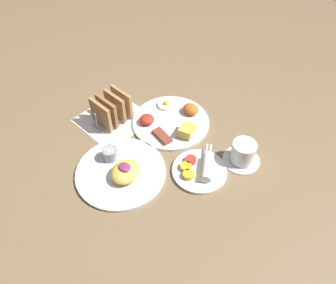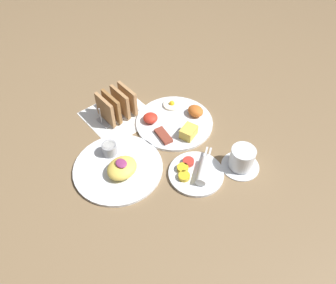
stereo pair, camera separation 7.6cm
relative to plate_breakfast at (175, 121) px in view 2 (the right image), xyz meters
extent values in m
plane|color=brown|center=(0.01, -0.15, -0.01)|extent=(3.00, 3.00, 0.00)
cube|color=white|center=(-0.17, -0.13, -0.01)|extent=(0.22, 0.22, 0.00)
cylinder|color=white|center=(0.00, 0.00, -0.01)|extent=(0.27, 0.27, 0.01)
cube|color=#E5C64C|center=(0.08, -0.01, 0.02)|extent=(0.06, 0.07, 0.04)
ellipsoid|color=#C66023|center=(0.02, 0.08, 0.02)|extent=(0.06, 0.05, 0.03)
cylinder|color=#F4EACC|center=(-0.07, 0.05, 0.00)|extent=(0.06, 0.06, 0.01)
sphere|color=yellow|center=(-0.07, 0.05, 0.01)|extent=(0.02, 0.02, 0.02)
ellipsoid|color=red|center=(-0.06, -0.07, 0.01)|extent=(0.05, 0.05, 0.03)
cube|color=brown|center=(0.03, -0.08, 0.01)|extent=(0.08, 0.05, 0.01)
cylinder|color=white|center=(0.21, -0.10, -0.01)|extent=(0.17, 0.17, 0.01)
cylinder|color=red|center=(0.17, -0.09, 0.01)|extent=(0.04, 0.04, 0.01)
cylinder|color=gold|center=(0.18, -0.13, 0.01)|extent=(0.04, 0.04, 0.01)
cylinder|color=gold|center=(0.20, -0.14, 0.01)|extent=(0.04, 0.04, 0.01)
cylinder|color=white|center=(0.23, -0.09, 0.02)|extent=(0.08, 0.10, 0.03)
cube|color=silver|center=(0.18, -0.03, 0.02)|extent=(0.03, 0.04, 0.00)
cube|color=silver|center=(0.19, -0.03, 0.02)|extent=(0.03, 0.04, 0.00)
cylinder|color=white|center=(0.04, -0.27, -0.01)|extent=(0.28, 0.28, 0.01)
ellipsoid|color=#EAC651|center=(0.06, -0.27, 0.02)|extent=(0.10, 0.11, 0.04)
ellipsoid|color=#8C3366|center=(0.06, -0.27, 0.04)|extent=(0.04, 0.03, 0.01)
cylinder|color=#99999E|center=(-0.03, -0.26, 0.02)|extent=(0.05, 0.05, 0.04)
cylinder|color=white|center=(-0.03, -0.26, 0.04)|extent=(0.04, 0.04, 0.01)
cube|color=#B7B7BC|center=(-0.17, -0.13, 0.00)|extent=(0.06, 0.15, 0.01)
cube|color=#AA7C4E|center=(-0.17, -0.18, 0.05)|extent=(0.10, 0.01, 0.10)
cube|color=olive|center=(-0.17, -0.15, 0.05)|extent=(0.10, 0.01, 0.10)
cube|color=#A6784A|center=(-0.17, -0.12, 0.05)|extent=(0.10, 0.01, 0.10)
cube|color=#AB7D4F|center=(-0.17, -0.08, 0.05)|extent=(0.10, 0.01, 0.10)
cylinder|color=#B7B7BC|center=(-0.17, -0.20, 0.03)|extent=(0.01, 0.01, 0.07)
cylinder|color=#B7B7BC|center=(-0.17, -0.06, 0.03)|extent=(0.01, 0.01, 0.07)
cylinder|color=white|center=(0.28, 0.03, -0.01)|extent=(0.12, 0.12, 0.01)
cylinder|color=white|center=(0.28, 0.03, 0.03)|extent=(0.08, 0.08, 0.07)
cylinder|color=#381E0F|center=(0.28, 0.03, 0.06)|extent=(0.06, 0.06, 0.01)
camera|label=1|loc=(0.57, -0.62, 0.81)|focal=35.00mm
camera|label=2|loc=(0.62, -0.56, 0.81)|focal=35.00mm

